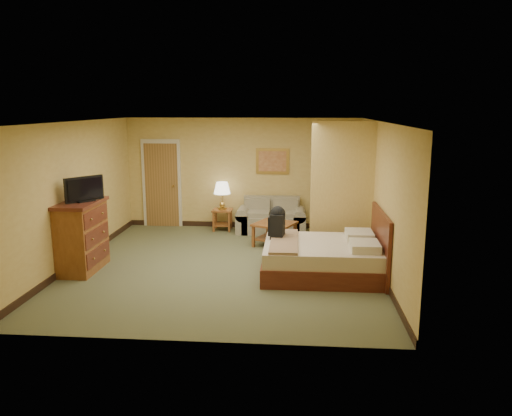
# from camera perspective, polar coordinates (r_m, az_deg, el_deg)

# --- Properties ---
(floor) EXTENTS (6.00, 6.00, 0.00)m
(floor) POSITION_cam_1_polar(r_m,az_deg,el_deg) (9.20, -3.52, -6.60)
(floor) COLOR #565A3A
(floor) RESTS_ON ground
(ceiling) EXTENTS (6.00, 6.00, 0.00)m
(ceiling) POSITION_cam_1_polar(r_m,az_deg,el_deg) (8.75, -3.73, 9.80)
(ceiling) COLOR white
(ceiling) RESTS_ON back_wall
(back_wall) EXTENTS (5.50, 0.02, 2.60)m
(back_wall) POSITION_cam_1_polar(r_m,az_deg,el_deg) (11.83, -1.55, 3.96)
(back_wall) COLOR tan
(back_wall) RESTS_ON floor
(left_wall) EXTENTS (0.02, 6.00, 2.60)m
(left_wall) POSITION_cam_1_polar(r_m,az_deg,el_deg) (9.67, -19.98, 1.55)
(left_wall) COLOR tan
(left_wall) RESTS_ON floor
(right_wall) EXTENTS (0.02, 6.00, 2.60)m
(right_wall) POSITION_cam_1_polar(r_m,az_deg,el_deg) (8.92, 14.15, 1.10)
(right_wall) COLOR tan
(right_wall) RESTS_ON floor
(partition) EXTENTS (1.20, 0.15, 2.60)m
(partition) POSITION_cam_1_polar(r_m,az_deg,el_deg) (9.75, 9.80, 2.16)
(partition) COLOR tan
(partition) RESTS_ON floor
(door) EXTENTS (0.94, 0.16, 2.10)m
(door) POSITION_cam_1_polar(r_m,az_deg,el_deg) (12.19, -10.72, 2.73)
(door) COLOR beige
(door) RESTS_ON floor
(baseboard) EXTENTS (5.50, 0.02, 0.12)m
(baseboard) POSITION_cam_1_polar(r_m,az_deg,el_deg) (12.04, -1.52, -1.90)
(baseboard) COLOR black
(baseboard) RESTS_ON floor
(loveseat) EXTENTS (1.59, 0.74, 0.80)m
(loveseat) POSITION_cam_1_polar(r_m,az_deg,el_deg) (11.53, 1.75, -1.48)
(loveseat) COLOR gray
(loveseat) RESTS_ON floor
(side_table) EXTENTS (0.45, 0.45, 0.50)m
(side_table) POSITION_cam_1_polar(r_m,az_deg,el_deg) (11.71, -3.86, -0.96)
(side_table) COLOR brown
(side_table) RESTS_ON floor
(table_lamp) EXTENTS (0.39, 0.39, 0.64)m
(table_lamp) POSITION_cam_1_polar(r_m,az_deg,el_deg) (11.58, -3.90, 2.21)
(table_lamp) COLOR #B89543
(table_lamp) RESTS_ON side_table
(coffee_table) EXTENTS (1.00, 1.00, 0.49)m
(coffee_table) POSITION_cam_1_polar(r_m,az_deg,el_deg) (10.40, 2.12, -2.44)
(coffee_table) COLOR brown
(coffee_table) RESTS_ON floor
(wall_picture) EXTENTS (0.77, 0.04, 0.60)m
(wall_picture) POSITION_cam_1_polar(r_m,az_deg,el_deg) (11.71, 1.89, 5.36)
(wall_picture) COLOR #B78E3F
(wall_picture) RESTS_ON back_wall
(dresser) EXTENTS (0.61, 1.17, 1.25)m
(dresser) POSITION_cam_1_polar(r_m,az_deg,el_deg) (9.30, -19.27, -3.02)
(dresser) COLOR brown
(dresser) RESTS_ON floor
(tv) EXTENTS (0.47, 0.60, 0.44)m
(tv) POSITION_cam_1_polar(r_m,az_deg,el_deg) (9.09, -19.04, 1.98)
(tv) COLOR black
(tv) RESTS_ON dresser
(bed) EXTENTS (2.07, 1.76, 1.14)m
(bed) POSITION_cam_1_polar(r_m,az_deg,el_deg) (8.72, 8.10, -5.60)
(bed) COLOR #4E1C12
(bed) RESTS_ON floor
(backpack) EXTENTS (0.27, 0.36, 0.58)m
(backpack) POSITION_cam_1_polar(r_m,az_deg,el_deg) (8.85, 2.50, -1.53)
(backpack) COLOR black
(backpack) RESTS_ON bed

